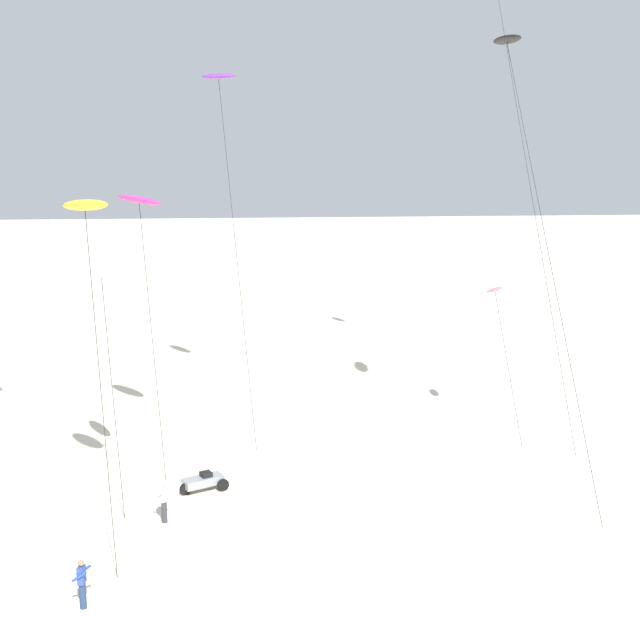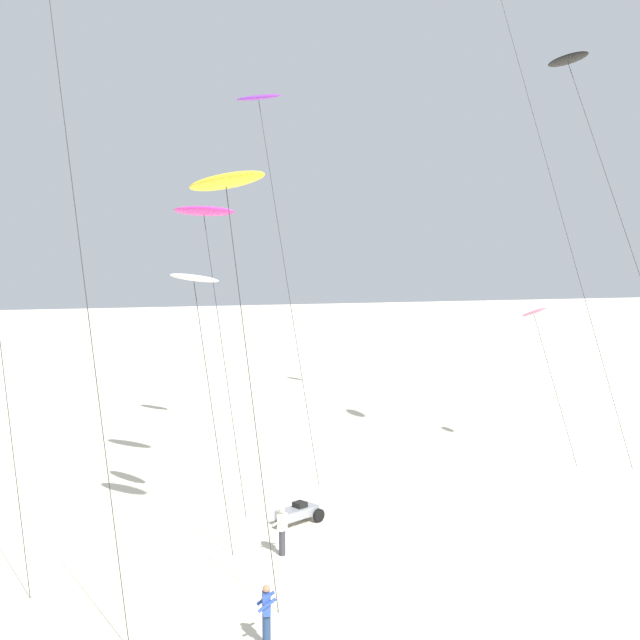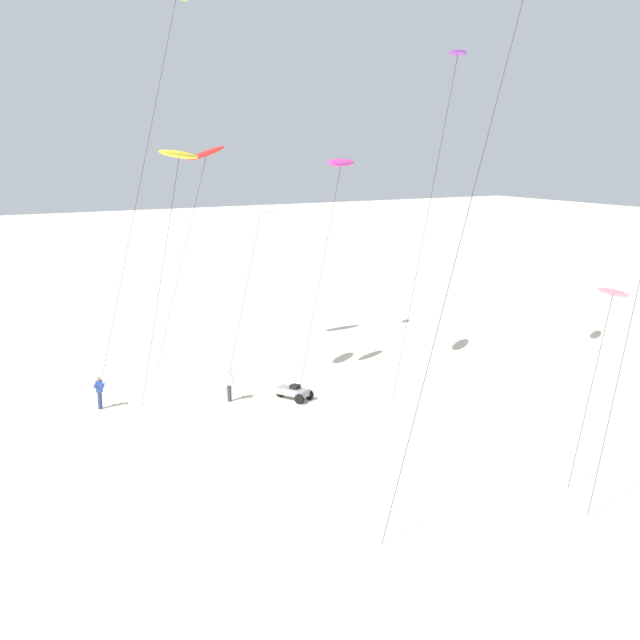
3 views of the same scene
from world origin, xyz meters
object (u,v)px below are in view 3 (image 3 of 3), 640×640
at_px(kite_magenta, 341,163).
at_px(kite_purple, 457,57).
at_px(kite_red, 206,154).
at_px(kite_pink, 613,294).
at_px(kite_white, 260,213).
at_px(kite_flyer_nearest, 99,392).
at_px(beach_buggy, 293,392).
at_px(kite_lime, 174,5).
at_px(kite_flyer_middle, 229,385).
at_px(kite_yellow, 179,155).

bearing_deg(kite_magenta, kite_purple, 54.72).
bearing_deg(kite_red, kite_pink, 15.45).
bearing_deg(kite_white, kite_red, -178.16).
xyz_separation_m(kite_flyer_nearest, beach_buggy, (3.43, 9.18, -0.46)).
distance_m(kite_lime, beach_buggy, 21.98).
bearing_deg(beach_buggy, kite_pink, 25.38).
relative_size(kite_red, kite_purple, 0.73).
xyz_separation_m(kite_pink, kite_purple, (-13.59, 2.63, 10.29)).
height_order(kite_pink, kite_flyer_middle, kite_pink).
relative_size(kite_purple, kite_flyer_nearest, 10.76).
height_order(kite_lime, beach_buggy, kite_lime).
bearing_deg(kite_lime, kite_white, 28.51).
height_order(kite_pink, kite_lime, kite_lime).
height_order(kite_white, beach_buggy, kite_white).
xyz_separation_m(kite_white, kite_lime, (-4.89, -2.66, 11.04)).
bearing_deg(kite_purple, kite_red, -140.37).
xyz_separation_m(kite_pink, beach_buggy, (-14.34, -6.80, -6.81)).
relative_size(kite_magenta, kite_red, 0.95).
relative_size(kite_purple, beach_buggy, 8.62).
bearing_deg(kite_yellow, kite_magenta, 85.21).
xyz_separation_m(kite_magenta, kite_red, (-8.06, -4.62, 0.40)).
xyz_separation_m(kite_red, kite_purple, (11.58, 9.59, 5.10)).
xyz_separation_m(kite_magenta, kite_yellow, (-0.75, -9.00, 0.48)).
height_order(kite_yellow, beach_buggy, kite_yellow).
bearing_deg(kite_yellow, kite_flyer_nearest, -88.88).
relative_size(kite_white, beach_buggy, 4.65).
bearing_deg(kite_magenta, kite_yellow, -94.79).
bearing_deg(beach_buggy, kite_white, 178.95).
distance_m(kite_yellow, kite_red, 8.52).
bearing_deg(beach_buggy, kite_purple, 85.43).
distance_m(kite_purple, kite_flyer_middle, 20.88).
xyz_separation_m(kite_magenta, kite_flyer_middle, (1.36, -7.47, -11.12)).
bearing_deg(kite_flyer_nearest, kite_white, 92.67).
distance_m(kite_yellow, beach_buggy, 13.36).
relative_size(kite_flyer_nearest, beach_buggy, 0.80).
bearing_deg(kite_yellow, kite_white, 94.24).
xyz_separation_m(kite_red, kite_flyer_nearest, (7.39, -9.03, -11.53)).
height_order(kite_purple, kite_flyer_nearest, kite_purple).
height_order(kite_lime, kite_flyer_nearest, kite_lime).
bearing_deg(kite_white, kite_pink, 20.30).
xyz_separation_m(kite_white, kite_magenta, (1.10, 4.39, 2.62)).
bearing_deg(kite_flyer_nearest, kite_magenta, 87.22).
height_order(kite_flyer_nearest, kite_flyer_middle, same).
height_order(kite_white, kite_magenta, kite_magenta).
xyz_separation_m(kite_pink, kite_red, (-25.17, -6.96, 5.18)).
bearing_deg(kite_red, beach_buggy, 0.81).
bearing_deg(kite_purple, kite_pink, -10.97).
bearing_deg(kite_white, kite_flyer_middle, -51.39).
bearing_deg(kite_magenta, beach_buggy, -58.22).
xyz_separation_m(kite_yellow, kite_flyer_nearest, (0.09, -4.65, -11.60)).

